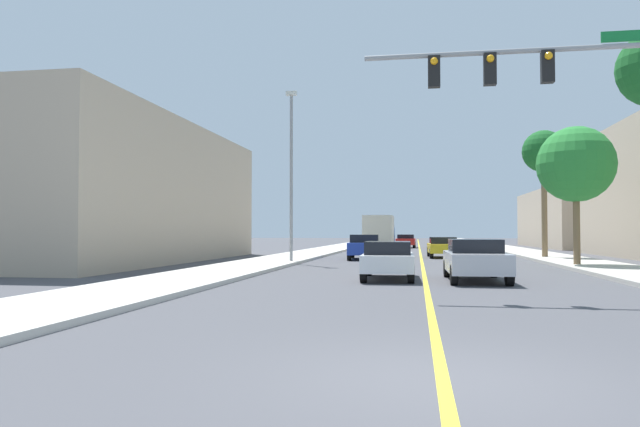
# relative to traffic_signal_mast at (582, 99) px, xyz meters

# --- Properties ---
(ground) EXTENTS (192.00, 192.00, 0.00)m
(ground) POSITION_rel_traffic_signal_mast_xyz_m (-3.91, 33.09, -5.07)
(ground) COLOR #47474C
(sidewalk_left) EXTENTS (3.43, 168.00, 0.15)m
(sidewalk_left) POSITION_rel_traffic_signal_mast_xyz_m (-11.83, 33.09, -5.00)
(sidewalk_left) COLOR beige
(sidewalk_left) RESTS_ON ground
(sidewalk_right) EXTENTS (3.43, 168.00, 0.15)m
(sidewalk_right) POSITION_rel_traffic_signal_mast_xyz_m (4.01, 33.09, -5.00)
(sidewalk_right) COLOR #B2ADA3
(sidewalk_right) RESTS_ON ground
(lane_marking_center) EXTENTS (0.16, 144.00, 0.01)m
(lane_marking_center) POSITION_rel_traffic_signal_mast_xyz_m (-3.91, 33.09, -5.07)
(lane_marking_center) COLOR yellow
(lane_marking_center) RESTS_ON ground
(building_left_near) EXTENTS (10.76, 22.02, 7.56)m
(building_left_near) POSITION_rel_traffic_signal_mast_xyz_m (-21.49, 14.31, -1.29)
(building_left_near) COLOR tan
(building_left_near) RESTS_ON ground
(building_right_far) EXTENTS (15.13, 22.43, 6.03)m
(building_right_far) POSITION_rel_traffic_signal_mast_xyz_m (15.85, 48.60, -2.06)
(building_right_far) COLOR tan
(building_right_far) RESTS_ON ground
(traffic_signal_mast) EXTENTS (8.36, 0.36, 6.63)m
(traffic_signal_mast) POSITION_rel_traffic_signal_mast_xyz_m (0.00, 0.00, 0.00)
(traffic_signal_mast) COLOR gray
(traffic_signal_mast) RESTS_ON sidewalk_right
(street_lamp) EXTENTS (0.56, 0.28, 8.84)m
(street_lamp) POSITION_rel_traffic_signal_mast_xyz_m (-10.62, 13.74, -0.07)
(street_lamp) COLOR gray
(street_lamp) RESTS_ON sidewalk_left
(palm_mid) EXTENTS (3.52, 3.52, 6.41)m
(palm_mid) POSITION_rel_traffic_signal_mast_xyz_m (3.14, 12.78, -0.31)
(palm_mid) COLOR brown
(palm_mid) RESTS_ON sidewalk_right
(palm_far) EXTENTS (2.53, 2.53, 7.63)m
(palm_far) POSITION_rel_traffic_signal_mast_xyz_m (3.42, 20.93, 1.30)
(palm_far) COLOR brown
(palm_far) RESTS_ON sidewalk_right
(car_silver) EXTENTS (1.94, 4.36, 1.41)m
(car_silver) POSITION_rel_traffic_signal_mast_xyz_m (-2.25, 4.44, -4.34)
(car_silver) COLOR #BCBCC1
(car_silver) RESTS_ON ground
(car_red) EXTENTS (1.96, 3.95, 1.35)m
(car_red) POSITION_rel_traffic_signal_mast_xyz_m (-5.26, 43.87, -4.35)
(car_red) COLOR red
(car_red) RESTS_ON ground
(car_white) EXTENTS (1.83, 4.16, 1.32)m
(car_white) POSITION_rel_traffic_signal_mast_xyz_m (-5.18, 4.65, -4.37)
(car_white) COLOR white
(car_white) RESTS_ON ground
(car_yellow) EXTENTS (1.92, 4.31, 1.31)m
(car_yellow) POSITION_rel_traffic_signal_mast_xyz_m (-2.54, 22.11, -4.38)
(car_yellow) COLOR gold
(car_yellow) RESTS_ON ground
(car_blue) EXTENTS (2.07, 4.44, 1.48)m
(car_blue) POSITION_rel_traffic_signal_mast_xyz_m (-7.24, 18.83, -4.31)
(car_blue) COLOR #1E389E
(car_blue) RESTS_ON ground
(delivery_truck) EXTENTS (2.42, 7.07, 3.00)m
(delivery_truck) POSITION_rel_traffic_signal_mast_xyz_m (-7.35, 34.34, -3.47)
(delivery_truck) COLOR #194799
(delivery_truck) RESTS_ON ground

